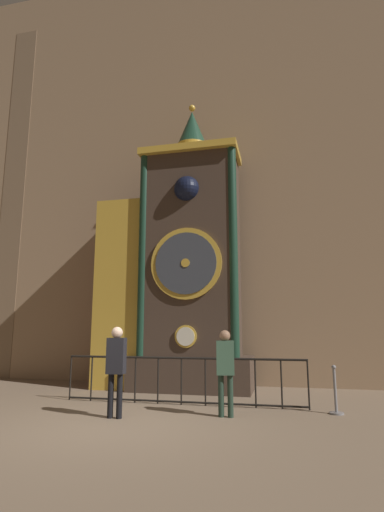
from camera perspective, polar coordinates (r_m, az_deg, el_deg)
ground_plane at (r=7.62m, az=-11.30°, el=-22.67°), size 28.00×28.00×0.00m
cathedral_back_wall at (r=13.97m, az=-0.92°, el=13.88°), size 24.00×0.32×14.79m
clock_tower at (r=11.58m, az=-2.32°, el=-1.72°), size 4.43×1.81×8.50m
railing_fence at (r=9.30m, az=-1.53°, el=-17.03°), size 5.48×0.05×1.03m
visitor_near at (r=8.04m, az=-10.78°, el=-14.68°), size 0.36×0.24×1.68m
visitor_far at (r=8.03m, az=4.77°, el=-15.13°), size 0.37×0.28×1.62m
stanchion_post at (r=8.83m, az=19.84°, el=-18.58°), size 0.28×0.28×0.94m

